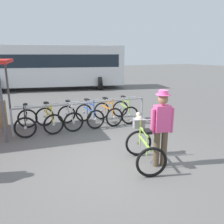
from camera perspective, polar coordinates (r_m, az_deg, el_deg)
The scene contains 11 objects.
ground_plane at distance 5.36m, azimuth 1.91°, elevation -12.90°, with size 80.00×80.00×0.00m, color #605E5B.
bike_rack_rail at distance 7.74m, azimuth -7.09°, elevation 1.17°, with size 4.61×0.22×0.88m.
racked_bike_black at distance 7.71m, azimuth -20.74°, elevation -2.29°, with size 0.82×1.17×0.97m.
racked_bike_yellow at distance 7.76m, azimuth -15.59°, elevation -1.76°, with size 0.77×1.15×0.97m.
racked_bike_white at distance 7.88m, azimuth -10.56°, elevation -1.23°, with size 0.70×1.11×0.97m.
racked_bike_blue at distance 8.05m, azimuth -5.70°, elevation -0.71°, with size 0.74×1.15×0.97m.
racked_bike_orange at distance 8.28m, azimuth -1.09°, elevation -0.22°, with size 0.71×1.14×0.97m.
racked_bike_lime at distance 8.56m, azimuth 3.24°, elevation 0.25°, with size 0.80×1.19×0.98m.
featured_bicycle at distance 5.26m, azimuth 7.81°, elevation -7.79°, with size 0.94×1.25×1.09m.
person_with_featured_bike at distance 5.05m, azimuth 12.37°, elevation -3.36°, with size 0.52×0.32×1.72m.
bus_distant at distance 16.85m, azimuth -15.06°, elevation 11.50°, with size 10.31×4.87×3.08m.
Camera 1 is at (-2.19, -4.23, 2.46)m, focal length 36.34 mm.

